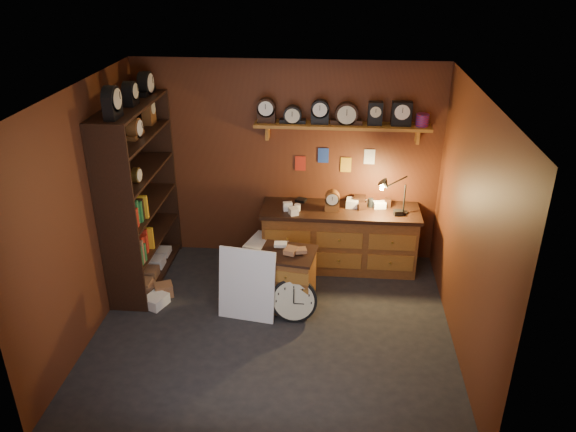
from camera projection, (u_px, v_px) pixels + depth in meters
The scene contains 11 objects.
floor at pixel (274, 328), 6.41m from camera, with size 4.00×4.00×0.00m, color black.
room_shell at pixel (277, 186), 5.76m from camera, with size 4.02×3.62×2.71m.
shelving_unit at pixel (136, 189), 6.89m from camera, with size 0.47×1.60×2.58m.
workbench at pixel (339, 235), 7.47m from camera, with size 2.06×0.66×1.36m.
low_cabinet at pixel (287, 277), 6.65m from camera, with size 0.71×0.62×0.82m.
big_round_clock at pixel (294, 300), 6.45m from camera, with size 0.54×0.17×0.54m.
white_panel at pixel (248, 316), 6.62m from camera, with size 0.67×0.03×0.89m, color silver.
mini_fridge at pixel (268, 259), 7.32m from camera, with size 0.62×0.64×0.52m.
floor_box_a at pixel (147, 289), 7.01m from camera, with size 0.23×0.20×0.14m, color brown.
floor_box_b at pixel (156, 301), 6.79m from camera, with size 0.22×0.27×0.13m, color white.
floor_box_c at pixel (164, 290), 6.98m from camera, with size 0.22×0.18×0.16m, color brown.
Camera 1 is at (0.62, -5.19, 3.93)m, focal length 35.00 mm.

